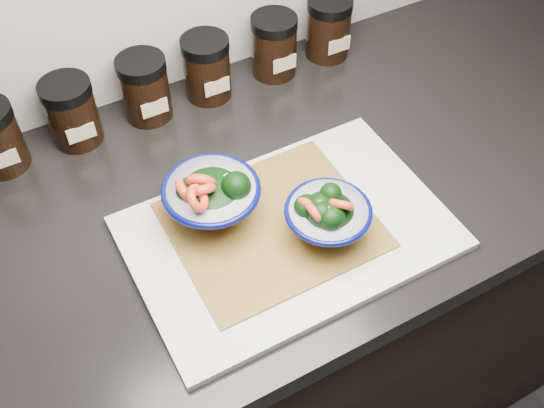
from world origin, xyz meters
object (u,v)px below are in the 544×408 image
bowl_left (211,198)px  bowl_right (327,217)px  cutting_board (289,232)px  spice_jar_c (145,88)px  spice_jar_e (274,46)px  spice_jar_f (328,28)px  spice_jar_d (207,68)px  spice_jar_b (72,112)px

bowl_left → bowl_right: (0.12, -0.10, -0.00)m
cutting_board → spice_jar_c: 0.36m
spice_jar_e → spice_jar_f: size_ratio=1.00×
bowl_left → spice_jar_f: bearing=36.8°
bowl_left → spice_jar_c: size_ratio=1.24×
spice_jar_d → spice_jar_f: bearing=0.0°
bowl_left → spice_jar_b: (-0.12, 0.27, -0.00)m
spice_jar_e → spice_jar_f: same height
bowl_left → spice_jar_d: (0.12, 0.27, -0.00)m
spice_jar_d → spice_jar_f: 0.24m
cutting_board → spice_jar_b: 0.40m
bowl_right → spice_jar_d: (-0.00, 0.38, 0.00)m
bowl_left → spice_jar_d: bearing=66.3°
spice_jar_e → spice_jar_f: bearing=0.0°
bowl_left → spice_jar_e: bearing=47.4°
cutting_board → spice_jar_c: bearing=102.9°
spice_jar_c → bowl_right: bearing=-72.7°
spice_jar_b → spice_jar_f: size_ratio=1.00×
cutting_board → spice_jar_e: (0.16, 0.34, 0.05)m
bowl_left → spice_jar_f: 0.45m
spice_jar_b → spice_jar_c: (0.12, 0.00, 0.00)m
spice_jar_b → spice_jar_c: bearing=0.0°
spice_jar_c → spice_jar_d: bearing=0.0°
spice_jar_c → spice_jar_d: same height
bowl_left → spice_jar_b: bowl_left is taller
spice_jar_e → cutting_board: bearing=-115.7°
cutting_board → spice_jar_c: spice_jar_c is taller
bowl_left → spice_jar_c: (0.01, 0.27, -0.00)m
spice_jar_c → spice_jar_f: (0.36, 0.00, 0.00)m
spice_jar_c → spice_jar_e: size_ratio=1.00×
cutting_board → bowl_right: (0.04, -0.03, 0.05)m
spice_jar_b → spice_jar_e: same height
spice_jar_e → spice_jar_f: (0.11, 0.00, 0.00)m
spice_jar_b → spice_jar_e: 0.37m
bowl_left → bowl_right: bowl_left is taller
bowl_left → spice_jar_b: 0.30m
cutting_board → bowl_left: (-0.09, 0.07, 0.05)m
bowl_left → spice_jar_d: size_ratio=1.24×
spice_jar_d → spice_jar_e: same height
bowl_left → spice_jar_f: (0.36, 0.27, -0.00)m
spice_jar_f → bowl_right: bearing=-122.4°
bowl_right → spice_jar_e: size_ratio=1.08×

